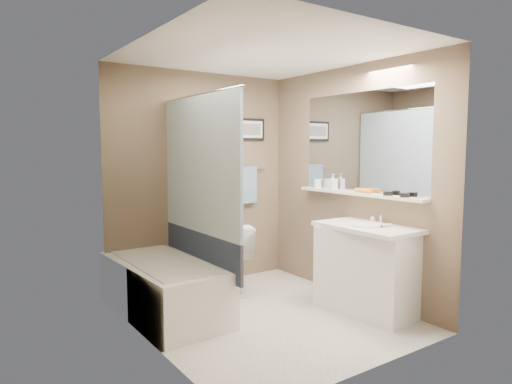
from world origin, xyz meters
TOP-DOWN VIEW (x-y plane):
  - ground at (0.00, 0.00)m, footprint 2.50×2.50m
  - ceiling at (0.00, 0.00)m, footprint 2.20×2.50m
  - wall_back at (0.00, 1.23)m, footprint 2.20×0.04m
  - wall_front at (0.00, -1.23)m, footprint 2.20×0.04m
  - wall_left at (-1.08, 0.00)m, footprint 0.04×2.50m
  - wall_right at (1.08, 0.00)m, footprint 0.04×2.50m
  - tile_surround at (-1.09, 0.50)m, footprint 0.02×1.55m
  - curtain_rod at (-0.40, 0.50)m, footprint 0.02×1.55m
  - curtain_upper at (-0.40, 0.50)m, footprint 0.03×1.45m
  - curtain_lower at (-0.40, 0.50)m, footprint 0.03×1.45m
  - mirror at (1.09, -0.15)m, footprint 0.02×1.60m
  - shelf at (1.04, -0.15)m, footprint 0.12×1.60m
  - towel_bar at (0.55, 1.22)m, footprint 0.60×0.02m
  - towel at (0.55, 1.20)m, footprint 0.34×0.05m
  - art_frame at (0.55, 1.23)m, footprint 0.62×0.02m
  - art_mat at (0.55, 1.22)m, footprint 0.56×0.00m
  - art_image at (0.55, 1.22)m, footprint 0.50×0.00m
  - door at (0.55, -1.24)m, footprint 0.80×0.02m
  - door_handle at (0.22, -1.19)m, footprint 0.10×0.02m
  - bathtub at (-0.75, 0.59)m, footprint 0.75×1.52m
  - tub_rim at (-0.75, 0.59)m, footprint 0.56×1.36m
  - toilet at (0.14, 0.86)m, footprint 0.67×0.85m
  - vanity at (0.85, -0.46)m, footprint 0.60×0.95m
  - countertop at (0.84, -0.46)m, footprint 0.54×0.96m
  - sink_basin at (0.83, -0.46)m, footprint 0.34×0.34m
  - faucet_spout at (1.03, -0.46)m, footprint 0.02×0.02m
  - faucet_knob at (1.03, -0.36)m, footprint 0.05×0.05m
  - candle_bowl_near at (1.04, -0.72)m, footprint 0.09×0.09m
  - candle_bowl_far at (1.04, -0.53)m, footprint 0.09×0.09m
  - hair_brush_front at (1.04, -0.23)m, footprint 0.06×0.22m
  - pink_comb at (1.04, 0.01)m, footprint 0.04×0.16m
  - glass_jar at (1.04, 0.44)m, footprint 0.08×0.08m
  - soap_bottle at (1.04, 0.20)m, footprint 0.08×0.09m

SIDE VIEW (x-z plane):
  - ground at x=0.00m, z-range 0.00..0.00m
  - bathtub at x=-0.75m, z-range 0.00..0.50m
  - toilet at x=0.14m, z-range 0.00..0.76m
  - vanity at x=0.85m, z-range 0.00..0.80m
  - tub_rim at x=-0.75m, z-range 0.49..0.51m
  - curtain_lower at x=-0.40m, z-range 0.40..0.76m
  - countertop at x=0.84m, z-range 0.80..0.84m
  - sink_basin at x=0.83m, z-range 0.84..0.86m
  - faucet_knob at x=1.03m, z-range 0.84..0.90m
  - faucet_spout at x=1.03m, z-range 0.84..0.94m
  - tile_surround at x=-1.09m, z-range 0.00..2.00m
  - door at x=0.55m, z-range 0.00..2.00m
  - door_handle at x=0.22m, z-range 0.99..1.01m
  - shelf at x=1.04m, z-range 1.09..1.11m
  - pink_comb at x=1.04m, z-range 1.11..1.12m
  - towel at x=0.55m, z-range 0.90..1.34m
  - candle_bowl_near at x=1.04m, z-range 1.11..1.16m
  - candle_bowl_far at x=1.04m, z-range 1.11..1.16m
  - hair_brush_front at x=1.04m, z-range 1.12..1.16m
  - glass_jar at x=1.04m, z-range 1.11..1.22m
  - soap_bottle at x=1.04m, z-range 1.11..1.28m
  - wall_back at x=0.00m, z-range 0.00..2.40m
  - wall_front at x=0.00m, z-range 0.00..2.40m
  - wall_left at x=-1.08m, z-range 0.00..2.40m
  - wall_right at x=1.08m, z-range 0.00..2.40m
  - towel_bar at x=0.55m, z-range 1.29..1.31m
  - curtain_upper at x=-0.40m, z-range 0.76..2.04m
  - mirror at x=1.09m, z-range 1.12..2.12m
  - art_frame at x=0.55m, z-range 1.65..1.91m
  - art_mat at x=0.55m, z-range 1.68..1.88m
  - art_image at x=0.55m, z-range 1.72..1.84m
  - curtain_rod at x=-0.40m, z-range 2.04..2.06m
  - ceiling at x=0.00m, z-range 2.36..2.40m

